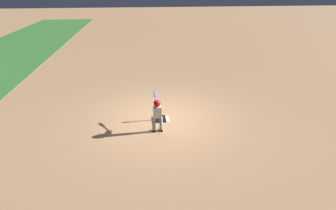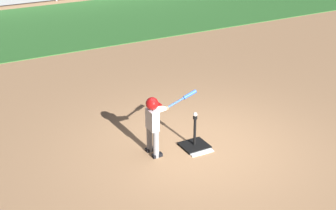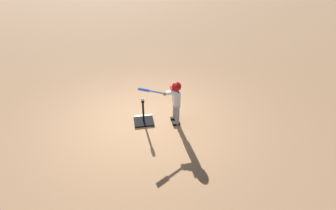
% 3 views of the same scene
% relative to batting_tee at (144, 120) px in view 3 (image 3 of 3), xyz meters
% --- Properties ---
extents(ground_plane, '(90.00, 90.00, 0.00)m').
position_rel_batting_tee_xyz_m(ground_plane, '(0.06, -0.09, -0.07)').
color(ground_plane, '#AD7F56').
extents(home_plate, '(0.45, 0.45, 0.02)m').
position_rel_batting_tee_xyz_m(home_plate, '(-0.00, -0.10, -0.06)').
color(home_plate, white).
rests_on(home_plate, ground_plane).
extents(batting_tee, '(0.47, 0.43, 0.61)m').
position_rel_batting_tee_xyz_m(batting_tee, '(0.00, 0.00, 0.00)').
color(batting_tee, black).
rests_on(batting_tee, ground_plane).
extents(batter_child, '(0.99, 0.34, 1.09)m').
position_rel_batting_tee_xyz_m(batter_child, '(-0.74, 0.13, 0.61)').
color(batter_child, gray).
rests_on(batter_child, ground_plane).
extents(baseball, '(0.07, 0.07, 0.07)m').
position_rel_batting_tee_xyz_m(baseball, '(0.00, 0.00, 0.57)').
color(baseball, white).
rests_on(baseball, batting_tee).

